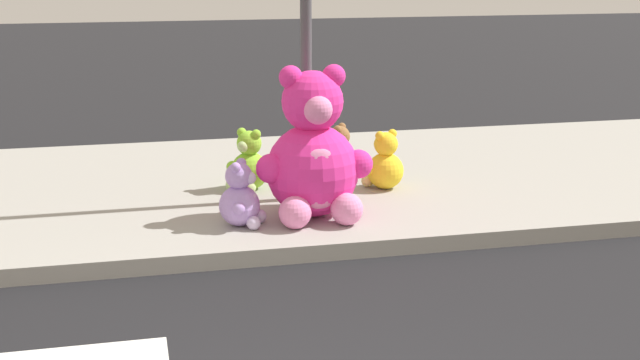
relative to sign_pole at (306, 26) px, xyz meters
The scene contains 8 objects.
sidewalk 2.19m from the sign_pole, 141.29° to the left, with size 28.00×4.40×0.15m, color #9E9B93.
sign_pole is the anchor object (origin of this frame).
plush_pink_large 1.28m from the sign_pole, 95.80° to the right, with size 1.08×0.94×1.40m.
plush_lime 1.60m from the sign_pole, 137.90° to the left, with size 0.45×0.46×0.64m.
plush_yellow 1.70m from the sign_pole, 13.11° to the left, with size 0.44×0.44×0.61m.
plush_tan 1.79m from the sign_pole, 84.24° to the left, with size 0.37×0.36×0.51m.
plush_lavender 1.79m from the sign_pole, 136.16° to the right, with size 0.43×0.43×0.60m.
plush_brown 1.79m from the sign_pole, 57.98° to the left, with size 0.41×0.39×0.56m.
Camera 1 is at (-0.69, -3.54, 2.50)m, focal length 47.71 mm.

